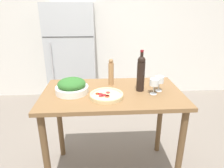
{
  "coord_description": "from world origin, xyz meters",
  "views": [
    {
      "loc": [
        -0.11,
        -1.65,
        1.61
      ],
      "look_at": [
        0.0,
        0.04,
        0.97
      ],
      "focal_mm": 32.0,
      "sensor_mm": 36.0,
      "label": 1
    }
  ],
  "objects_px": {
    "wine_glass_far": "(159,80)",
    "homemade_pizza": "(106,95)",
    "wine_bottle": "(141,73)",
    "salad_bowl": "(72,86)",
    "refrigerator": "(73,56)",
    "wine_glass_near": "(154,83)",
    "pepper_mill": "(111,72)"
  },
  "relations": [
    {
      "from": "wine_glass_near",
      "to": "homemade_pizza",
      "type": "xyz_separation_m",
      "value": [
        -0.41,
        -0.04,
        -0.08
      ]
    },
    {
      "from": "wine_bottle",
      "to": "homemade_pizza",
      "type": "bearing_deg",
      "value": -157.12
    },
    {
      "from": "wine_bottle",
      "to": "pepper_mill",
      "type": "relative_size",
      "value": 1.43
    },
    {
      "from": "wine_glass_far",
      "to": "homemade_pizza",
      "type": "distance_m",
      "value": 0.49
    },
    {
      "from": "refrigerator",
      "to": "wine_glass_near",
      "type": "bearing_deg",
      "value": -62.9
    },
    {
      "from": "wine_bottle",
      "to": "pepper_mill",
      "type": "height_order",
      "value": "wine_bottle"
    },
    {
      "from": "homemade_pizza",
      "to": "wine_glass_far",
      "type": "bearing_deg",
      "value": 12.87
    },
    {
      "from": "refrigerator",
      "to": "wine_bottle",
      "type": "distance_m",
      "value": 1.9
    },
    {
      "from": "wine_glass_far",
      "to": "homemade_pizza",
      "type": "relative_size",
      "value": 0.49
    },
    {
      "from": "wine_glass_far",
      "to": "homemade_pizza",
      "type": "bearing_deg",
      "value": -167.13
    },
    {
      "from": "wine_glass_near",
      "to": "wine_glass_far",
      "type": "height_order",
      "value": "same"
    },
    {
      "from": "pepper_mill",
      "to": "wine_bottle",
      "type": "bearing_deg",
      "value": -32.89
    },
    {
      "from": "refrigerator",
      "to": "homemade_pizza",
      "type": "relative_size",
      "value": 5.98
    },
    {
      "from": "wine_glass_far",
      "to": "salad_bowl",
      "type": "distance_m",
      "value": 0.78
    },
    {
      "from": "wine_glass_near",
      "to": "salad_bowl",
      "type": "distance_m",
      "value": 0.72
    },
    {
      "from": "refrigerator",
      "to": "wine_bottle",
      "type": "bearing_deg",
      "value": -64.38
    },
    {
      "from": "wine_glass_near",
      "to": "salad_bowl",
      "type": "xyz_separation_m",
      "value": [
        -0.71,
        0.08,
        -0.04
      ]
    },
    {
      "from": "wine_bottle",
      "to": "wine_glass_near",
      "type": "distance_m",
      "value": 0.15
    },
    {
      "from": "wine_bottle",
      "to": "pepper_mill",
      "type": "bearing_deg",
      "value": 147.11
    },
    {
      "from": "wine_glass_far",
      "to": "homemade_pizza",
      "type": "xyz_separation_m",
      "value": [
        -0.48,
        -0.11,
        -0.08
      ]
    },
    {
      "from": "homemade_pizza",
      "to": "wine_glass_near",
      "type": "bearing_deg",
      "value": 6.09
    },
    {
      "from": "wine_bottle",
      "to": "wine_glass_far",
      "type": "relative_size",
      "value": 2.68
    },
    {
      "from": "wine_bottle",
      "to": "wine_glass_far",
      "type": "xyz_separation_m",
      "value": [
        0.17,
        -0.02,
        -0.07
      ]
    },
    {
      "from": "wine_glass_far",
      "to": "homemade_pizza",
      "type": "height_order",
      "value": "wine_glass_far"
    },
    {
      "from": "refrigerator",
      "to": "wine_glass_far",
      "type": "distance_m",
      "value": 1.99
    },
    {
      "from": "salad_bowl",
      "to": "wine_bottle",
      "type": "bearing_deg",
      "value": 1.02
    },
    {
      "from": "refrigerator",
      "to": "pepper_mill",
      "type": "bearing_deg",
      "value": -69.97
    },
    {
      "from": "refrigerator",
      "to": "wine_bottle",
      "type": "xyz_separation_m",
      "value": [
        0.82,
        -1.7,
        0.23
      ]
    },
    {
      "from": "salad_bowl",
      "to": "homemade_pizza",
      "type": "xyz_separation_m",
      "value": [
        0.3,
        -0.12,
        -0.04
      ]
    },
    {
      "from": "wine_glass_near",
      "to": "salad_bowl",
      "type": "height_order",
      "value": "wine_glass_near"
    },
    {
      "from": "refrigerator",
      "to": "salad_bowl",
      "type": "height_order",
      "value": "refrigerator"
    },
    {
      "from": "refrigerator",
      "to": "homemade_pizza",
      "type": "distance_m",
      "value": 1.91
    }
  ]
}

